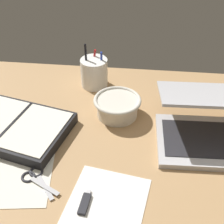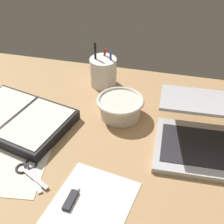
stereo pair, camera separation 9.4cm
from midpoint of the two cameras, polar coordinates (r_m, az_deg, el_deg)
The scene contains 9 objects.
desk_top at distance 90.98cm, azimuth -3.22°, elevation -8.64°, with size 140.00×100.00×2.00cm, color tan.
laptop at distance 95.53cm, azimuth 14.67°, elevation -2.42°, with size 31.38×30.88×15.89cm.
bowl at distance 102.03cm, azimuth -1.72°, elevation 1.02°, with size 15.62×15.62×6.57cm.
pen_cup at distance 116.76cm, azimuth -5.60°, elevation 7.13°, with size 9.95×9.95×16.61cm.
planner at distance 102.65cm, azimuth -19.96°, elevation -2.72°, with size 37.05×30.04×3.88cm.
scissors at distance 88.18cm, azimuth -16.92°, elevation -11.49°, with size 11.75×10.71×0.80cm.
paper_sheet_front at distance 77.75cm, azimuth -5.65°, elevation -19.07°, with size 18.78×29.41×0.16cm, color white.
paper_sheet_beside_planner at distance 91.48cm, azimuth -19.63°, elevation -10.22°, with size 18.39×24.25×0.16cm, color silver.
usb_drive at distance 80.16cm, azimuth -8.51°, elevation -16.34°, with size 2.55×7.32×1.00cm.
Camera 1 is at (7.16, -62.04, 67.25)cm, focal length 50.00 mm.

